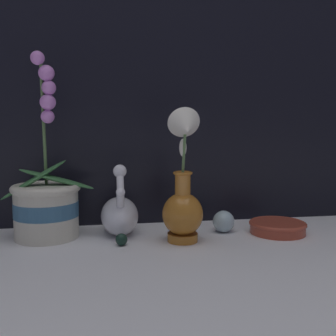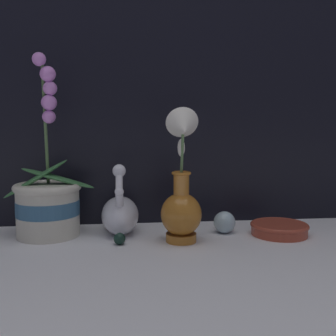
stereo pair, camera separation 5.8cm
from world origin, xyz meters
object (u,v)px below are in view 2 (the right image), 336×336
glass_sphere (224,222)px  blue_vase (182,197)px  orchid_potted_plant (48,201)px  swan_figurine (120,213)px  amber_dish (279,228)px

glass_sphere → blue_vase: bearing=-150.2°
orchid_potted_plant → swan_figurine: (0.19, 0.01, -0.04)m
glass_sphere → amber_dish: (0.14, -0.03, -0.01)m
swan_figurine → blue_vase: bearing=-33.4°
swan_figurine → glass_sphere: bearing=-5.6°
orchid_potted_plant → blue_vase: bearing=-15.7°
blue_vase → orchid_potted_plant: bearing=164.3°
orchid_potted_plant → blue_vase: (0.34, -0.10, 0.02)m
blue_vase → amber_dish: 0.29m
swan_figurine → blue_vase: (0.15, -0.10, 0.06)m
amber_dish → orchid_potted_plant: bearing=174.7°
swan_figurine → amber_dish: bearing=-8.3°
swan_figurine → blue_vase: size_ratio=0.58×
blue_vase → glass_sphere: blue_vase is taller
glass_sphere → amber_dish: glass_sphere is taller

